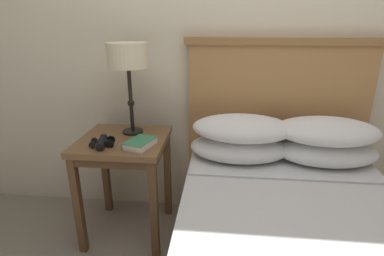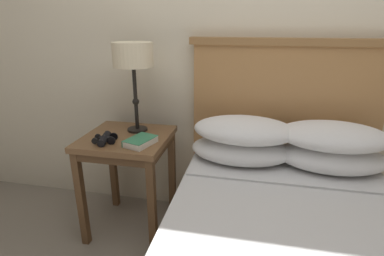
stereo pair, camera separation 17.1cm
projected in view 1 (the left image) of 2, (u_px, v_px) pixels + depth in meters
wall_back at (238, 30)px, 1.90m from camera, size 8.00×0.06×2.60m
nightstand at (124, 153)px, 1.87m from camera, size 0.53×0.51×0.68m
bed at (293, 245)px, 1.43m from camera, size 1.22×1.79×1.26m
table_lamp at (128, 59)px, 1.77m from camera, size 0.25×0.25×0.56m
book_on_nightstand at (140, 143)px, 1.70m from camera, size 0.18×0.21×0.04m
binoculars_pair at (102, 142)px, 1.71m from camera, size 0.15×0.16×0.05m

